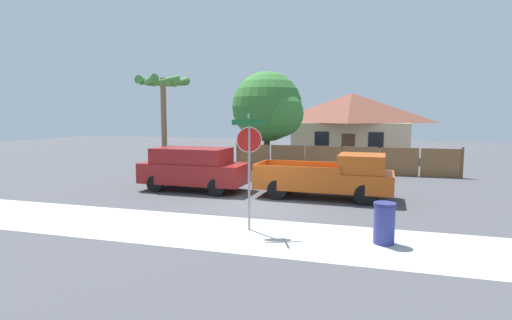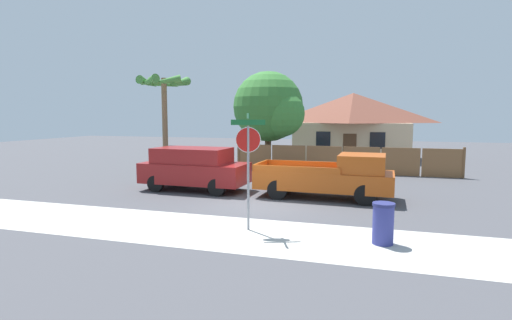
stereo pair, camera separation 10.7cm
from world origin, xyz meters
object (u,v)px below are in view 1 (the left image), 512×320
Objects in this scene: palm_tree at (163,91)px; trash_bin at (384,223)px; oak_tree at (270,108)px; house at (351,125)px; stop_sign at (249,151)px; red_suv at (194,168)px; orange_pickup at (330,177)px.

palm_tree is 14.09m from trash_bin.
house is at bearing 54.87° from oak_tree.
oak_tree reaches higher than stop_sign.
house is 20.31m from stop_sign.
stop_sign is at bearing -77.82° from oak_tree.
red_suv reaches higher than orange_pickup.
trash_bin is at bearing -32.78° from red_suv.
palm_tree is 0.98× the size of orange_pickup.
house reaches higher than trash_bin.
palm_tree is 4.95× the size of trash_bin.
oak_tree is at bearing 80.47° from stop_sign.
oak_tree is at bearing 120.14° from orange_pickup.
trash_bin is at bearing -24.92° from stop_sign.
oak_tree is (-4.61, -6.56, 1.15)m from house.
house is 15.25m from palm_tree.
trash_bin is (2.00, -20.45, -2.01)m from house.
palm_tree is (-4.18, -5.74, 0.81)m from oak_tree.
palm_tree is at bearing 142.94° from trash_bin.
house is 1.89× the size of red_suv.
orange_pickup reaches higher than trash_bin.
palm_tree is 1.14× the size of red_suv.
oak_tree is 1.12× the size of orange_pickup.
stop_sign reaches higher than red_suv.
stop_sign is at bearing -49.53° from red_suv.
orange_pickup is at bearing -89.66° from house.
palm_tree reaches higher than house.
orange_pickup is (4.70, -8.60, -2.84)m from oak_tree.
red_suv is 1.39× the size of stop_sign.
stop_sign is at bearing 176.80° from trash_bin.
red_suv is (3.00, -2.85, -3.51)m from palm_tree.
house is at bearing 54.45° from palm_tree.
stop_sign is at bearing -107.52° from orange_pickup.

